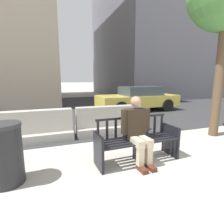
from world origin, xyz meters
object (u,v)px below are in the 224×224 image
trash_bin (5,154)px  car_taxi_near (138,98)px  jersey_barrier_centre (109,122)px  street_bench (137,142)px  jersey_barrier_left (34,129)px  seated_person (137,129)px

trash_bin → car_taxi_near: bearing=45.6°
jersey_barrier_centre → trash_bin: size_ratio=2.06×
street_bench → trash_bin: size_ratio=1.74×
street_bench → jersey_barrier_left: (-2.04, 1.93, -0.06)m
jersey_barrier_centre → street_bench: bearing=-92.5°
car_taxi_near → jersey_barrier_centre: bearing=-129.9°
car_taxi_near → trash_bin: 7.35m
jersey_barrier_centre → trash_bin: 3.11m
jersey_barrier_centre → trash_bin: bearing=-140.5°
jersey_barrier_centre → car_taxi_near: 4.29m
seated_person → trash_bin: seated_person is taller
seated_person → car_taxi_near: bearing=61.6°
street_bench → car_taxi_near: bearing=61.6°
car_taxi_near → trash_bin: size_ratio=4.33×
seated_person → trash_bin: bearing=178.8°
jersey_barrier_left → seated_person: bearing=-44.8°
jersey_barrier_left → car_taxi_near: bearing=34.2°
trash_bin → seated_person: bearing=-1.2°
trash_bin → jersey_barrier_centre: bearing=39.5°
street_bench → trash_bin: 2.31m
street_bench → jersey_barrier_left: 2.81m
jersey_barrier_left → trash_bin: trash_bin is taller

